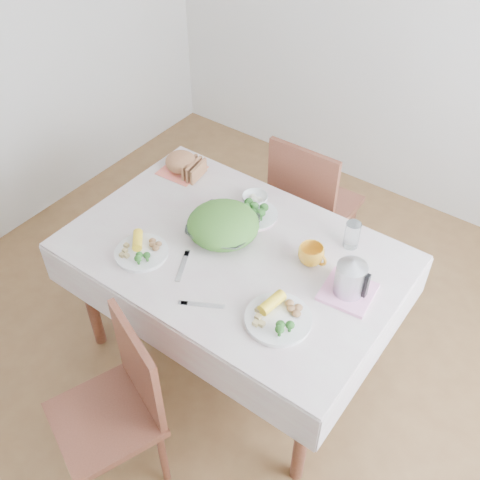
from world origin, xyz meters
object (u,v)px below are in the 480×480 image
Objects in this scene: salad_bowl at (223,229)px; dinner_plate_left at (142,253)px; chair_far at (315,204)px; electric_kettle at (351,273)px; yellow_mug at (311,255)px; dining_table at (234,305)px; dinner_plate_right at (278,319)px; chair_near at (103,415)px.

salad_bowl is 0.39m from dinner_plate_left.
chair_far is 5.28× the size of electric_kettle.
chair_far reaches higher than yellow_mug.
dinner_plate_left is at bearing 74.34° from chair_far.
chair_far is 3.00× the size of salad_bowl.
electric_kettle is (0.54, 0.07, 0.51)m from dining_table.
salad_bowl is at bearing 55.83° from dinner_plate_left.
chair_far reaches higher than dining_table.
yellow_mug is at bearing 11.59° from salad_bowl.
dinner_plate_left is 0.89× the size of dinner_plate_right.
dining_table is 5.73× the size of dinner_plate_left.
electric_kettle reaches higher than dinner_plate_left.
chair_near is 0.93× the size of chair_far.
salad_bowl reaches higher than dinner_plate_left.
electric_kettle reaches higher than dining_table.
chair_far is 1.18m from dinner_plate_left.
salad_bowl reaches higher than dining_table.
yellow_mug is (0.64, 0.41, 0.03)m from dinner_plate_left.
dining_table is 0.56m from yellow_mug.
yellow_mug reaches higher than dinner_plate_left.
chair_near is 0.71m from dinner_plate_left.
chair_far reaches higher than dinner_plate_right.
chair_near is at bearing -63.81° from dinner_plate_left.
chair_far reaches higher than chair_near.
dining_table is at bearing -27.42° from salad_bowl.
electric_kettle is (0.15, 0.30, 0.11)m from dinner_plate_right.
yellow_mug is (0.36, 0.98, 0.34)m from chair_near.
dining_table is 0.75m from electric_kettle.
dining_table is at bearing 40.27° from dinner_plate_left.
dinner_plate_left is (-0.32, -0.27, 0.40)m from dining_table.
chair_far is 0.85m from yellow_mug.
electric_kettle is (0.22, -0.07, 0.08)m from yellow_mug.
chair_near is at bearing 88.81° from chair_far.
dinner_plate_left is at bearing 177.69° from electric_kettle.
dinner_plate_left is 2.10× the size of yellow_mug.
salad_bowl is at bearing -168.41° from yellow_mug.
dinner_plate_right is at bearing -29.98° from dining_table.
yellow_mug reaches higher than dining_table.
yellow_mug is at bearing 100.61° from dinner_plate_right.
dining_table is 1.58× the size of chair_near.
dinner_plate_left is 0.94m from electric_kettle.
chair_near is 2.80× the size of salad_bowl.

